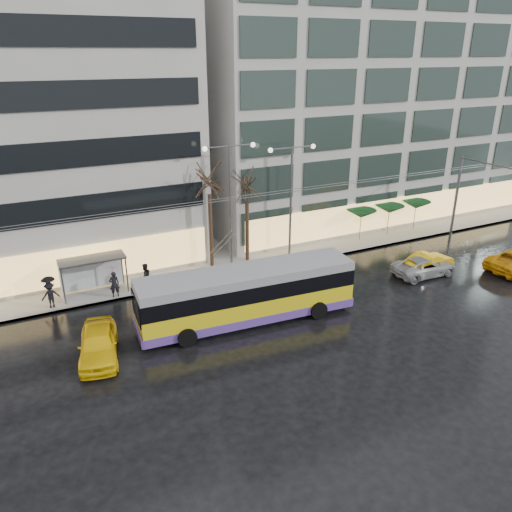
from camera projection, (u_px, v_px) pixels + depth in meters
ground at (277, 342)px, 27.87m from camera, size 140.00×140.00×0.00m
sidewalk at (216, 252)px, 40.27m from camera, size 80.00×10.00×0.15m
kerb at (241, 274)px, 36.17m from camera, size 80.00×0.10×0.15m
building_right at (361, 79)px, 46.58m from camera, size 32.00×14.00×25.00m
trolleybus at (247, 296)px, 29.53m from camera, size 13.20×5.49×6.05m
catenary at (234, 226)px, 33.24m from camera, size 42.24×5.12×7.00m
bus_shelter at (86, 268)px, 32.56m from camera, size 4.20×1.60×2.51m
street_lamp_near at (230, 189)px, 35.36m from camera, size 3.96×0.36×9.03m
street_lamp_far at (291, 185)px, 37.51m from camera, size 3.96×0.36×8.53m
tree_a at (209, 176)px, 34.50m from camera, size 3.20×3.20×8.40m
tree_b at (247, 180)px, 36.15m from camera, size 3.20×3.20×7.70m
parasol_a at (361, 214)px, 41.79m from camera, size 2.50×2.50×2.65m
parasol_b at (389, 209)px, 43.01m from camera, size 2.50×2.50×2.65m
parasol_c at (416, 205)px, 44.24m from camera, size 2.50×2.50×2.65m
taxi_a at (98, 344)px, 26.25m from camera, size 2.86×5.11×1.64m
taxi_b at (428, 262)px, 36.69m from camera, size 4.37×1.98×1.39m
sedan_silver at (424, 266)px, 36.03m from camera, size 4.95×2.43×1.35m
pedestrian_a at (113, 277)px, 32.23m from camera, size 0.98×1.00×2.19m
pedestrian_b at (145, 277)px, 33.34m from camera, size 1.12×1.01×1.90m
pedestrian_c at (50, 291)px, 31.00m from camera, size 1.18×0.93×2.11m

